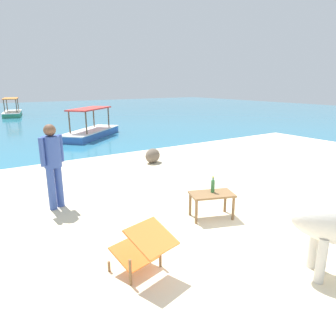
% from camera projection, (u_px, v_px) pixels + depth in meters
% --- Properties ---
extents(sand_beach, '(18.00, 14.00, 0.04)m').
position_uv_depth(sand_beach, '(278.00, 247.00, 4.60)').
color(sand_beach, beige).
rests_on(sand_beach, ground).
extents(water_surface, '(60.00, 36.00, 0.03)m').
position_uv_depth(water_surface, '(21.00, 117.00, 22.23)').
color(water_surface, teal).
rests_on(water_surface, ground).
extents(low_bench_table, '(0.87, 0.68, 0.46)m').
position_uv_depth(low_bench_table, '(212.00, 197.00, 5.47)').
color(low_bench_table, brown).
rests_on(low_bench_table, sand_beach).
extents(bottle, '(0.07, 0.07, 0.30)m').
position_uv_depth(bottle, '(213.00, 186.00, 5.47)').
color(bottle, '#2D6B38').
rests_on(bottle, low_bench_table).
extents(deck_chair_near, '(0.71, 0.87, 0.68)m').
position_uv_depth(deck_chair_near, '(143.00, 246.00, 3.83)').
color(deck_chair_near, brown).
rests_on(deck_chair_near, sand_beach).
extents(person_standing, '(0.47, 0.32, 1.62)m').
position_uv_depth(person_standing, '(53.00, 160.00, 5.77)').
color(person_standing, '#334C99').
rests_on(person_standing, sand_beach).
extents(shore_rock_small, '(0.66, 0.60, 0.43)m').
position_uv_depth(shore_rock_small, '(153.00, 156.00, 9.33)').
color(shore_rock_small, '#6B5B4C').
rests_on(shore_rock_small, sand_beach).
extents(boat_green, '(1.86, 3.83, 1.29)m').
position_uv_depth(boat_green, '(12.00, 112.00, 22.78)').
color(boat_green, '#338E66').
rests_on(boat_green, water_surface).
extents(boat_blue, '(3.50, 3.32, 1.29)m').
position_uv_depth(boat_blue, '(91.00, 131.00, 13.89)').
color(boat_blue, '#3866B7').
rests_on(boat_blue, water_surface).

